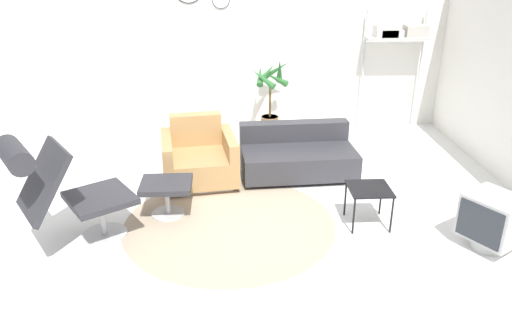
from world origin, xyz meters
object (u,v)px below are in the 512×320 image
Objects in this scene: couch_low at (297,157)px; side_table at (369,192)px; shelf_unit at (398,36)px; potted_plant at (270,100)px; lounge_chair at (56,182)px; crt_television at (493,220)px; ottoman at (166,190)px; armchair_red at (199,159)px.

couch_low is 3.42× the size of side_table.
shelf_unit reaches higher than side_table.
couch_low is at bearing -135.97° from shelf_unit.
side_table is 3.33m from shelf_unit.
couch_low is 1.19× the size of potted_plant.
potted_plant is at bearing 110.50° from lounge_chair.
lounge_chair is 1.85× the size of crt_television.
ottoman is 0.54× the size of armchair_red.
side_table is 2.86m from potted_plant.
couch_low is at bearing 33.27° from ottoman.
couch_low is (2.43, 1.60, -0.47)m from lounge_chair.
crt_television is at bearing -14.63° from ottoman.
lounge_chair is 2.95m from couch_low.
ottoman is 2.77m from potted_plant.
side_table is (1.80, -1.16, 0.09)m from armchair_red.
lounge_chair is 0.99× the size of potted_plant.
armchair_red is at bearing 106.96° from lounge_chair.
shelf_unit reaches higher than armchair_red.
armchair_red is at bearing -122.43° from potted_plant.
armchair_red reaches higher than ottoman.
lounge_chair is 1.93m from armchair_red.
shelf_unit reaches higher than crt_television.
potted_plant is at bearing -174.14° from shelf_unit.
side_table is (3.00, 0.29, -0.33)m from lounge_chair.
lounge_chair reaches higher than armchair_red.
armchair_red is 1.51× the size of crt_television.
armchair_red reaches higher than side_table.
couch_low is 1.43m from side_table.
couch_low is 2.22× the size of crt_television.
armchair_red is (0.30, 0.86, -0.02)m from ottoman.
lounge_chair is at bearing -126.00° from potted_plant.
side_table is at bearing 139.04° from armchair_red.
ottoman is at bearing -118.10° from potted_plant.
side_table is 1.17m from crt_television.
lounge_chair is at bearing 30.08° from couch_low.
potted_plant is at bearing -84.08° from couch_low.
ottoman is 3.25m from crt_television.
side_table is at bearing -73.80° from potted_plant.
armchair_red is 1.24m from couch_low.
couch_low is at bearing 113.32° from side_table.
crt_television is at bearing -60.46° from potted_plant.
potted_plant is 0.67× the size of shelf_unit.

